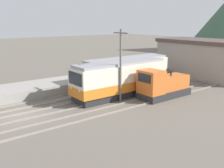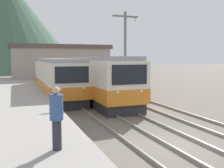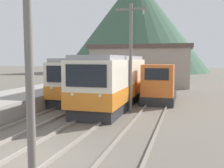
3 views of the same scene
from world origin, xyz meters
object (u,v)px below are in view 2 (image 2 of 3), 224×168
(commuter_train_left, at_px, (58,80))
(commuter_train_center, at_px, (101,81))
(catenary_mast_mid, at_px, (125,54))
(person_on_platform, at_px, (57,116))
(shunting_locomotive, at_px, (121,83))

(commuter_train_left, bearing_deg, commuter_train_center, -49.12)
(commuter_train_left, bearing_deg, catenary_mast_mid, -46.12)
(commuter_train_left, distance_m, person_on_platform, 15.50)
(shunting_locomotive, relative_size, person_on_platform, 3.27)
(shunting_locomotive, bearing_deg, catenary_mast_mid, -109.07)
(person_on_platform, bearing_deg, shunting_locomotive, 61.14)
(commuter_train_center, xyz_separation_m, shunting_locomotive, (3.00, 3.07, -0.48))
(commuter_train_left, relative_size, catenary_mast_mid, 1.65)
(shunting_locomotive, bearing_deg, commuter_train_center, -134.32)
(commuter_train_left, height_order, commuter_train_center, commuter_train_center)
(shunting_locomotive, relative_size, catenary_mast_mid, 0.85)
(person_on_platform, bearing_deg, commuter_train_left, 80.58)
(commuter_train_center, distance_m, person_on_platform, 13.18)
(commuter_train_center, relative_size, person_on_platform, 6.01)
(commuter_train_center, distance_m, catenary_mast_mid, 2.87)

